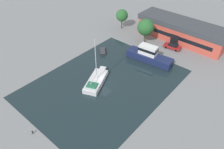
{
  "coord_description": "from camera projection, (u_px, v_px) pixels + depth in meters",
  "views": [
    {
      "loc": [
        25.47,
        -26.98,
        31.5
      ],
      "look_at": [
        0.0,
        2.56,
        1.0
      ],
      "focal_mm": 35.0,
      "sensor_mm": 36.0,
      "label": 1
    }
  ],
  "objects": [
    {
      "name": "mooring_bollard",
      "position": [
        33.0,
        132.0,
        37.74
      ],
      "size": [
        0.23,
        0.23,
        0.74
      ],
      "color": "black",
      "rests_on": "ground"
    },
    {
      "name": "ground_plane",
      "position": [
        105.0,
        83.0,
        48.61
      ],
      "size": [
        440.0,
        440.0,
        0.0
      ],
      "primitive_type": "plane",
      "color": "gray"
    },
    {
      "name": "sailboat_moored",
      "position": [
        96.0,
        81.0,
        48.34
      ],
      "size": [
        6.06,
        9.37,
        10.79
      ],
      "rotation": [
        0.0,
        0.0,
        0.41
      ],
      "color": "silver",
      "rests_on": "water_canal"
    },
    {
      "name": "quay_tree_near_building",
      "position": [
        146.0,
        27.0,
        60.22
      ],
      "size": [
        4.62,
        4.62,
        7.0
      ],
      "color": "brown",
      "rests_on": "ground"
    },
    {
      "name": "small_dinghy",
      "position": [
        103.0,
        52.0,
        58.45
      ],
      "size": [
        3.43,
        3.37,
        0.69
      ],
      "rotation": [
        0.0,
        0.0,
        3.95
      ],
      "color": "#23282D",
      "rests_on": "water_canal"
    },
    {
      "name": "quay_tree_by_water",
      "position": [
        122.0,
        16.0,
        67.55
      ],
      "size": [
        3.74,
        3.74,
        6.19
      ],
      "color": "brown",
      "rests_on": "ground"
    },
    {
      "name": "warehouse_building",
      "position": [
        182.0,
        31.0,
        62.61
      ],
      "size": [
        25.71,
        7.94,
        5.67
      ],
      "rotation": [
        0.0,
        0.0,
        -0.01
      ],
      "color": "#C64C3D",
      "rests_on": "ground"
    },
    {
      "name": "motor_cruiser",
      "position": [
        149.0,
        56.0,
        54.7
      ],
      "size": [
        12.09,
        4.56,
        4.17
      ],
      "rotation": [
        0.0,
        0.0,
        1.68
      ],
      "color": "#19234C",
      "rests_on": "water_canal"
    },
    {
      "name": "parked_car",
      "position": [
        173.0,
        46.0,
        59.79
      ],
      "size": [
        4.81,
        2.19,
        1.58
      ],
      "rotation": [
        0.0,
        0.0,
        1.66
      ],
      "color": "maroon",
      "rests_on": "ground"
    },
    {
      "name": "water_canal",
      "position": [
        105.0,
        83.0,
        48.6
      ],
      "size": [
        25.57,
        34.11,
        0.01
      ],
      "primitive_type": "cube",
      "color": "#19282D",
      "rests_on": "ground"
    }
  ]
}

